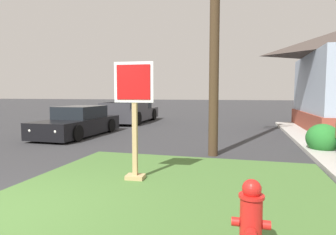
{
  "coord_description": "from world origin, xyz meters",
  "views": [
    {
      "loc": [
        3.52,
        -2.92,
        1.78
      ],
      "look_at": [
        1.85,
        3.33,
        1.24
      ],
      "focal_mm": 30.37,
      "sensor_mm": 36.0,
      "label": 1
    }
  ],
  "objects_px": {
    "fire_hydrant": "(251,224)",
    "pickup_truck_charcoal": "(132,112)",
    "stop_sign": "(134,121)",
    "manhole_cover": "(77,176)",
    "parked_sedan_black": "(78,123)"
  },
  "relations": [
    {
      "from": "stop_sign",
      "to": "manhole_cover",
      "type": "bearing_deg",
      "value": 175.19
    },
    {
      "from": "manhole_cover",
      "to": "pickup_truck_charcoal",
      "type": "distance_m",
      "value": 11.87
    },
    {
      "from": "manhole_cover",
      "to": "pickup_truck_charcoal",
      "type": "height_order",
      "value": "pickup_truck_charcoal"
    },
    {
      "from": "fire_hydrant",
      "to": "pickup_truck_charcoal",
      "type": "relative_size",
      "value": 0.16
    },
    {
      "from": "stop_sign",
      "to": "parked_sedan_black",
      "type": "bearing_deg",
      "value": 130.91
    },
    {
      "from": "stop_sign",
      "to": "manhole_cover",
      "type": "height_order",
      "value": "stop_sign"
    },
    {
      "from": "manhole_cover",
      "to": "parked_sedan_black",
      "type": "relative_size",
      "value": 0.16
    },
    {
      "from": "fire_hydrant",
      "to": "parked_sedan_black",
      "type": "height_order",
      "value": "parked_sedan_black"
    },
    {
      "from": "stop_sign",
      "to": "parked_sedan_black",
      "type": "relative_size",
      "value": 0.52
    },
    {
      "from": "fire_hydrant",
      "to": "manhole_cover",
      "type": "bearing_deg",
      "value": 145.49
    },
    {
      "from": "stop_sign",
      "to": "manhole_cover",
      "type": "xyz_separation_m",
      "value": [
        -1.39,
        0.12,
        -1.23
      ]
    },
    {
      "from": "manhole_cover",
      "to": "pickup_truck_charcoal",
      "type": "bearing_deg",
      "value": 106.45
    },
    {
      "from": "fire_hydrant",
      "to": "stop_sign",
      "type": "distance_m",
      "value": 3.26
    },
    {
      "from": "fire_hydrant",
      "to": "pickup_truck_charcoal",
      "type": "height_order",
      "value": "pickup_truck_charcoal"
    },
    {
      "from": "manhole_cover",
      "to": "parked_sedan_black",
      "type": "distance_m",
      "value": 6.33
    }
  ]
}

